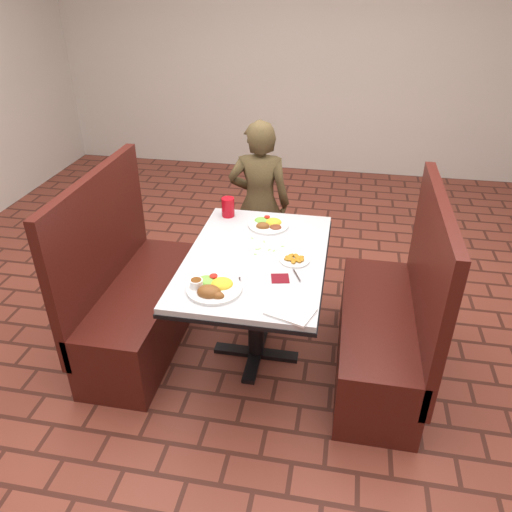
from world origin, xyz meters
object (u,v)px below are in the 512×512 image
Objects in this scene: dining_table at (256,270)px; red_tumbler at (228,207)px; near_dinner_plate at (213,285)px; booth_bench_right at (387,329)px; booth_bench_left at (135,300)px; diner_person at (259,204)px; far_dinner_plate at (269,223)px; plantain_plate at (295,259)px.

red_tumbler reaches higher than dining_table.
near_dinner_plate is at bearing -81.75° from red_tumbler.
booth_bench_right is at bearing 22.30° from near_dinner_plate.
booth_bench_left is 0.93× the size of diner_person.
dining_table is 9.42× the size of red_tumbler.
far_dinner_plate reaches higher than plantain_plate.
diner_person is 9.98× the size of red_tumbler.
booth_bench_right reaches higher than red_tumbler.
plantain_plate is (0.22, -0.41, -0.01)m from far_dinner_plate.
near_dinner_plate is 2.25× the size of red_tumbler.
booth_bench_left is 1.20m from diner_person.
diner_person is (-0.95, 0.96, 0.31)m from booth_bench_right.
near_dinner_plate is 0.54m from plantain_plate.
diner_person is at bearing 56.01° from booth_bench_left.
near_dinner_plate is at bearing -101.75° from far_dinner_plate.
diner_person is at bearing 99.10° from dining_table.
dining_table is 0.86m from booth_bench_right.
dining_table is 0.44m from near_dinner_plate.
red_tumbler is at bearing 135.08° from plantain_plate.
diner_person is 0.51m from red_tumbler.
dining_table is 4.18× the size of near_dinner_plate.
booth_bench_left reaches higher than plantain_plate.
dining_table is 0.59m from red_tumbler.
booth_bench_left is at bearing 180.00° from booth_bench_right.
diner_person is at bearing 134.85° from booth_bench_right.
booth_bench_left reaches higher than red_tumbler.
plantain_plate is at bearing -178.57° from booth_bench_right.
red_tumbler reaches higher than far_dinner_plate.
booth_bench_right is 0.72m from plantain_plate.
booth_bench_left is 4.14× the size of near_dinner_plate.
far_dinner_plate is (0.16, 0.78, -0.01)m from near_dinner_plate.
diner_person is at bearing 74.36° from red_tumbler.
plantain_plate is at bearing -3.60° from dining_table.
far_dinner_plate is 0.46m from plantain_plate.
dining_table is 0.86m from booth_bench_left.
far_dinner_plate is at bearing 118.10° from plantain_plate.
booth_bench_right is (0.80, 0.00, -0.32)m from dining_table.
plantain_plate is at bearing -61.90° from far_dinner_plate.
diner_person reaches higher than red_tumbler.
near_dinner_plate is (-0.95, -0.39, 0.45)m from booth_bench_right.
booth_bench_left is 1.60m from booth_bench_right.
dining_table is 4.68× the size of far_dinner_plate.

